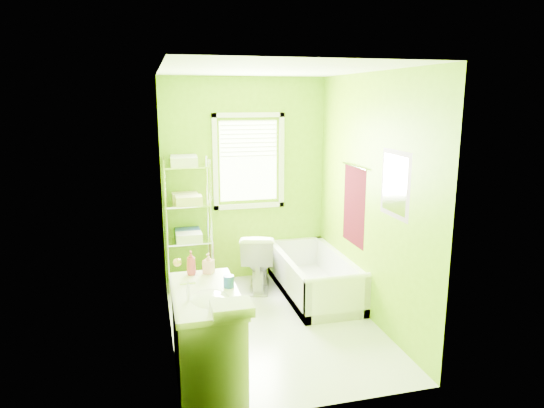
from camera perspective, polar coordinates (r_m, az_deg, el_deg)
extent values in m
plane|color=silver|center=(5.28, 0.13, -13.92)|extent=(2.90, 2.90, 0.00)
cube|color=#71A708|center=(6.23, -3.22, 2.78)|extent=(2.10, 0.04, 2.60)
cube|color=#71A708|center=(3.51, 6.13, -4.96)|extent=(2.10, 0.04, 2.60)
cube|color=#71A708|center=(4.70, -12.35, -0.69)|extent=(0.04, 2.90, 2.60)
cube|color=#71A708|center=(5.20, 11.40, 0.62)|extent=(0.04, 2.90, 2.60)
cube|color=white|center=(4.74, 0.15, 15.53)|extent=(2.10, 2.90, 0.04)
cube|color=white|center=(6.20, -2.78, 5.06)|extent=(0.74, 0.01, 1.01)
cube|color=white|center=(6.28, -2.68, -0.22)|extent=(0.92, 0.05, 0.06)
cube|color=white|center=(6.13, -2.79, 10.42)|extent=(0.92, 0.05, 0.06)
cube|color=white|center=(6.11, -6.71, 4.88)|extent=(0.06, 0.05, 1.22)
cube|color=white|center=(6.28, 1.12, 5.17)|extent=(0.06, 0.05, 1.22)
cube|color=white|center=(6.14, -2.76, 7.72)|extent=(0.72, 0.02, 0.50)
cube|color=white|center=(3.83, -11.34, -8.38)|extent=(0.02, 0.80, 2.00)
sphere|color=gold|center=(4.14, -11.08, -6.76)|extent=(0.07, 0.07, 0.07)
cube|color=#44070F|center=(5.54, 9.63, -0.19)|extent=(0.02, 0.58, 0.90)
cylinder|color=silver|center=(5.45, 9.66, 4.42)|extent=(0.02, 0.62, 0.02)
cube|color=#CC5972|center=(4.67, 14.31, 2.26)|extent=(0.02, 0.54, 0.64)
cube|color=white|center=(4.67, 14.22, 2.26)|extent=(0.01, 0.44, 0.54)
cube|color=white|center=(6.01, 4.90, -10.00)|extent=(0.74, 1.59, 0.11)
cube|color=white|center=(5.85, 1.82, -8.67)|extent=(0.07, 1.59, 0.48)
cube|color=white|center=(6.06, 7.94, -8.03)|extent=(0.07, 1.59, 0.48)
cube|color=white|center=(5.29, 7.69, -11.13)|extent=(0.74, 0.07, 0.48)
cube|color=white|center=(6.62, 2.77, -6.12)|extent=(0.74, 0.07, 0.48)
cylinder|color=white|center=(5.20, 7.76, -8.73)|extent=(0.74, 0.07, 0.07)
cylinder|color=blue|center=(5.60, 6.45, -10.92)|extent=(0.31, 0.31, 0.05)
cylinder|color=yellow|center=(5.58, 6.47, -10.45)|extent=(0.29, 0.29, 0.05)
cube|color=blue|center=(5.66, 6.01, -9.55)|extent=(0.22, 0.04, 0.20)
imported|color=white|center=(6.06, -1.62, -6.60)|extent=(0.59, 0.80, 0.73)
cube|color=silver|center=(4.23, -7.68, -15.47)|extent=(0.51, 1.02, 0.74)
cube|color=white|center=(4.06, -7.84, -10.54)|extent=(0.54, 1.05, 0.05)
ellipsoid|color=white|center=(3.94, -7.30, -11.36)|extent=(0.35, 0.46, 0.12)
cylinder|color=silver|center=(3.89, -9.84, -10.18)|extent=(0.03, 0.03, 0.16)
cylinder|color=silver|center=(3.86, -9.88, -9.22)|extent=(0.12, 0.02, 0.02)
imported|color=#C43957|center=(4.41, -9.50, -6.84)|extent=(0.09, 0.09, 0.22)
imported|color=pink|center=(4.43, -7.48, -6.92)|extent=(0.12, 0.12, 0.19)
cylinder|color=#1948A2|center=(4.11, -5.11, -9.05)|extent=(0.09, 0.09, 0.10)
cube|color=silver|center=(3.65, -4.74, -12.11)|extent=(0.30, 0.24, 0.08)
cylinder|color=silver|center=(5.84, -12.27, -2.95)|extent=(0.02, 0.02, 1.64)
cylinder|color=silver|center=(6.15, -12.40, -2.18)|extent=(0.02, 0.02, 1.64)
cylinder|color=silver|center=(5.88, -7.15, -2.66)|extent=(0.02, 0.02, 1.64)
cylinder|color=silver|center=(6.19, -7.54, -1.91)|extent=(0.02, 0.02, 1.64)
cube|color=silver|center=(6.21, -9.61, -8.38)|extent=(0.55, 0.34, 0.02)
cube|color=silver|center=(6.07, -9.76, -4.29)|extent=(0.55, 0.34, 0.02)
cube|color=silver|center=(5.95, -9.93, -0.03)|extent=(0.55, 0.34, 0.02)
cube|color=silver|center=(5.87, -10.09, 4.39)|extent=(0.55, 0.34, 0.02)
cube|color=silver|center=(5.76, -10.33, 4.88)|extent=(0.31, 0.21, 0.11)
cube|color=silver|center=(5.98, -10.35, 5.16)|extent=(0.31, 0.21, 0.11)
cube|color=#CEC77E|center=(5.84, -9.75, 0.40)|extent=(0.31, 0.21, 0.11)
cube|color=#CEC77E|center=(6.06, -10.21, 0.81)|extent=(0.31, 0.21, 0.11)
cube|color=silver|center=(5.97, -9.73, -3.91)|extent=(0.31, 0.21, 0.11)
cube|color=#2A4F99|center=(6.18, -9.93, -3.37)|extent=(0.31, 0.21, 0.11)
cube|color=#D08E97|center=(6.17, -7.14, -6.45)|extent=(0.03, 0.29, 0.51)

